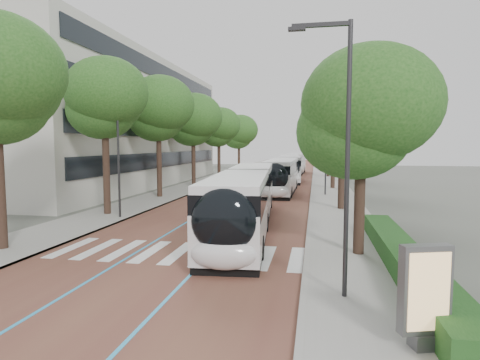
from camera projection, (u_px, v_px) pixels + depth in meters
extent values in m
plane|color=#51544C|center=(165.00, 260.00, 16.14)|extent=(160.00, 160.00, 0.00)
cube|color=brown|center=(272.00, 178.00, 55.30)|extent=(11.00, 140.00, 0.02)
cube|color=gray|center=(219.00, 177.00, 56.68)|extent=(4.00, 140.00, 0.12)
cube|color=gray|center=(327.00, 179.00, 53.91)|extent=(4.00, 140.00, 0.12)
cube|color=gray|center=(232.00, 177.00, 56.33)|extent=(0.20, 140.00, 0.14)
cube|color=gray|center=(313.00, 179.00, 54.26)|extent=(0.20, 140.00, 0.14)
cube|color=silver|center=(72.00, 247.00, 18.00)|extent=(0.55, 3.60, 0.01)
cube|color=silver|center=(98.00, 249.00, 17.77)|extent=(0.55, 3.60, 0.01)
cube|color=silver|center=(124.00, 250.00, 17.54)|extent=(0.55, 3.60, 0.01)
cube|color=silver|center=(151.00, 251.00, 17.31)|extent=(0.55, 3.60, 0.01)
cube|color=silver|center=(178.00, 253.00, 17.08)|extent=(0.55, 3.60, 0.01)
cube|color=silver|center=(207.00, 254.00, 16.85)|extent=(0.55, 3.60, 0.01)
cube|color=silver|center=(236.00, 256.00, 16.62)|extent=(0.55, 3.60, 0.01)
cube|color=silver|center=(266.00, 257.00, 16.39)|extent=(0.55, 3.60, 0.01)
cube|color=silver|center=(297.00, 259.00, 16.16)|extent=(0.55, 3.60, 0.01)
cube|color=#2A9AD4|center=(260.00, 178.00, 55.59)|extent=(0.12, 126.00, 0.01)
cube|color=#2A9AD4|center=(283.00, 178.00, 55.00)|extent=(0.12, 126.00, 0.01)
cube|color=#B5B1A7|center=(94.00, 124.00, 46.54)|extent=(18.00, 40.00, 14.00)
cube|color=black|center=(168.00, 159.00, 45.22)|extent=(0.12, 38.00, 1.60)
cube|color=black|center=(168.00, 131.00, 44.94)|extent=(0.12, 38.00, 1.60)
cube|color=black|center=(168.00, 102.00, 44.66)|extent=(0.12, 38.00, 1.60)
cube|color=black|center=(167.00, 75.00, 44.40)|extent=(0.12, 38.00, 1.60)
cube|color=#184116|center=(405.00, 259.00, 14.41)|extent=(1.20, 14.00, 0.80)
cylinder|color=#29292B|center=(347.00, 162.00, 11.59)|extent=(0.14, 0.14, 8.00)
cube|color=#29292B|center=(322.00, 25.00, 11.40)|extent=(1.70, 0.12, 0.12)
cube|color=#29292B|center=(297.00, 29.00, 11.53)|extent=(0.50, 0.20, 0.10)
cylinder|color=#29292B|center=(326.00, 150.00, 36.06)|extent=(0.14, 0.14, 8.00)
cube|color=#29292B|center=(318.00, 107.00, 35.87)|extent=(1.70, 0.12, 0.12)
cube|color=#29292B|center=(310.00, 108.00, 36.01)|extent=(0.50, 0.20, 0.10)
cylinder|color=#29292B|center=(118.00, 153.00, 24.74)|extent=(0.14, 0.14, 8.00)
cylinder|color=black|center=(0.00, 193.00, 17.31)|extent=(0.44, 0.44, 5.04)
cylinder|color=black|center=(106.00, 176.00, 26.11)|extent=(0.44, 0.44, 5.23)
ellipsoid|color=#1A4917|center=(104.00, 102.00, 25.69)|extent=(5.22, 5.22, 4.44)
cylinder|color=black|center=(159.00, 167.00, 34.91)|extent=(0.44, 0.44, 5.31)
ellipsoid|color=#1A4917|center=(158.00, 111.00, 34.49)|extent=(5.79, 5.79, 4.92)
cylinder|color=black|center=(194.00, 164.00, 44.71)|extent=(0.44, 0.44, 5.07)
ellipsoid|color=#1A4917|center=(193.00, 122.00, 44.31)|extent=(5.99, 5.99, 5.09)
cylinder|color=black|center=(219.00, 160.00, 56.47)|extent=(0.44, 0.44, 4.88)
ellipsoid|color=#1A4917|center=(219.00, 129.00, 56.08)|extent=(5.60, 5.60, 4.76)
cylinder|color=black|center=(239.00, 158.00, 71.16)|extent=(0.44, 0.44, 4.74)
ellipsoid|color=#1A4917|center=(239.00, 133.00, 70.78)|extent=(6.25, 6.25, 5.31)
cylinder|color=black|center=(359.00, 208.00, 16.50)|extent=(0.44, 0.44, 4.02)
ellipsoid|color=#1A4917|center=(362.00, 119.00, 16.18)|extent=(5.50, 5.50, 4.68)
cylinder|color=black|center=(341.00, 183.00, 28.25)|extent=(0.44, 0.44, 3.94)
ellipsoid|color=#1A4917|center=(342.00, 131.00, 27.94)|extent=(5.11, 5.11, 4.34)
cylinder|color=black|center=(333.00, 167.00, 41.93)|extent=(0.44, 0.44, 4.61)
ellipsoid|color=#1A4917|center=(334.00, 127.00, 41.56)|extent=(5.95, 5.95, 5.06)
cylinder|color=black|center=(328.00, 161.00, 57.59)|extent=(0.44, 0.44, 4.57)
ellipsoid|color=#1A4917|center=(329.00, 132.00, 57.23)|extent=(5.52, 5.52, 4.69)
cylinder|color=black|center=(248.00, 194.00, 23.38)|extent=(2.37, 1.09, 2.30)
cube|color=silver|center=(238.00, 218.00, 18.34)|extent=(3.27, 9.54, 1.82)
cube|color=black|center=(238.00, 194.00, 18.24)|extent=(3.29, 9.35, 0.97)
cube|color=silver|center=(238.00, 180.00, 18.18)|extent=(3.20, 9.34, 0.31)
cube|color=black|center=(238.00, 242.00, 18.43)|extent=(3.19, 9.16, 0.35)
cube|color=silver|center=(253.00, 194.00, 27.70)|extent=(3.13, 7.92, 1.82)
cube|color=black|center=(253.00, 177.00, 27.60)|extent=(3.16, 7.77, 0.97)
cube|color=silver|center=(253.00, 168.00, 27.55)|extent=(3.07, 7.76, 0.31)
cube|color=black|center=(253.00, 209.00, 27.80)|extent=(3.06, 7.61, 0.35)
ellipsoid|color=black|center=(224.00, 221.00, 13.78)|extent=(2.43, 1.29, 2.28)
ellipsoid|color=silver|center=(224.00, 254.00, 13.83)|extent=(2.42, 1.19, 1.14)
cylinder|color=black|center=(204.00, 246.00, 16.26)|extent=(0.38, 1.02, 1.00)
cylinder|color=black|center=(260.00, 248.00, 16.03)|extent=(0.38, 1.02, 1.00)
cylinder|color=black|center=(239.00, 201.00, 29.54)|extent=(0.38, 1.02, 1.00)
cylinder|color=black|center=(270.00, 201.00, 29.31)|extent=(0.38, 1.02, 1.00)
cylinder|color=black|center=(223.00, 221.00, 21.57)|extent=(0.38, 1.02, 1.00)
cylinder|color=black|center=(265.00, 222.00, 21.34)|extent=(0.38, 1.02, 1.00)
cube|color=silver|center=(281.00, 180.00, 38.61)|extent=(2.63, 12.03, 1.82)
cube|color=black|center=(282.00, 168.00, 38.51)|extent=(2.66, 11.79, 0.97)
cube|color=silver|center=(282.00, 161.00, 38.45)|extent=(2.57, 11.79, 0.31)
cube|color=black|center=(281.00, 191.00, 38.70)|extent=(2.57, 11.55, 0.35)
ellipsoid|color=black|center=(275.00, 177.00, 32.83)|extent=(2.36, 1.12, 2.28)
ellipsoid|color=silver|center=(275.00, 191.00, 32.88)|extent=(2.36, 1.02, 1.14)
cylinder|color=black|center=(265.00, 192.00, 35.38)|extent=(0.31, 1.00, 1.00)
cylinder|color=black|center=(290.00, 192.00, 34.94)|extent=(0.31, 1.00, 1.00)
cylinder|color=black|center=(274.00, 184.00, 42.61)|extent=(0.31, 1.00, 1.00)
cylinder|color=black|center=(296.00, 184.00, 42.17)|extent=(0.31, 1.00, 1.00)
cube|color=silver|center=(289.00, 171.00, 51.14)|extent=(3.32, 12.14, 1.82)
cube|color=black|center=(290.00, 162.00, 51.04)|extent=(3.34, 11.91, 0.97)
cube|color=silver|center=(290.00, 157.00, 50.98)|extent=(3.25, 11.90, 0.31)
cube|color=black|center=(289.00, 180.00, 51.23)|extent=(3.24, 11.66, 0.35)
ellipsoid|color=black|center=(290.00, 168.00, 45.28)|extent=(2.42, 1.26, 2.28)
ellipsoid|color=silver|center=(290.00, 178.00, 45.33)|extent=(2.41, 1.16, 1.14)
cylinder|color=black|center=(280.00, 180.00, 47.77)|extent=(0.37, 1.02, 1.00)
cylinder|color=black|center=(299.00, 180.00, 47.51)|extent=(0.37, 1.02, 1.00)
cylinder|color=black|center=(281.00, 175.00, 55.09)|extent=(0.37, 1.02, 1.00)
cylinder|color=black|center=(298.00, 175.00, 54.83)|extent=(0.37, 1.02, 1.00)
cube|color=silver|center=(295.00, 166.00, 63.91)|extent=(2.84, 12.07, 1.82)
cube|color=black|center=(296.00, 159.00, 63.81)|extent=(2.87, 11.83, 0.97)
cube|color=silver|center=(296.00, 155.00, 63.76)|extent=(2.78, 11.82, 0.31)
cube|color=black|center=(295.00, 173.00, 64.01)|extent=(2.78, 11.59, 0.35)
ellipsoid|color=black|center=(292.00, 163.00, 58.15)|extent=(2.38, 1.17, 2.28)
ellipsoid|color=silver|center=(292.00, 171.00, 58.20)|extent=(2.38, 1.07, 1.14)
cylinder|color=black|center=(286.00, 172.00, 60.71)|extent=(0.33, 1.01, 1.00)
cylinder|color=black|center=(301.00, 172.00, 60.23)|extent=(0.33, 1.01, 1.00)
cylinder|color=black|center=(290.00, 169.00, 67.92)|extent=(0.33, 1.01, 1.00)
cylinder|color=black|center=(304.00, 169.00, 67.44)|extent=(0.33, 1.01, 1.00)
cube|color=#59595B|center=(423.00, 340.00, 8.87)|extent=(0.62, 0.57, 0.35)
cube|color=#59595B|center=(425.00, 289.00, 8.77)|extent=(1.16, 0.63, 1.98)
cube|color=#E6B879|center=(429.00, 292.00, 8.60)|extent=(0.91, 0.31, 1.73)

